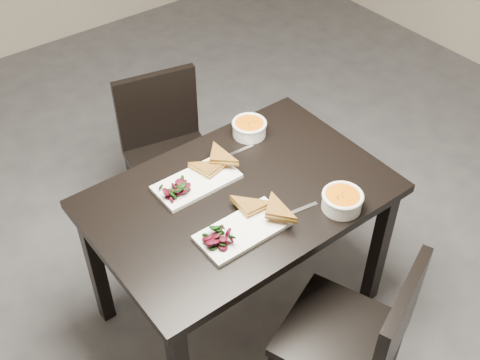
{
  "coord_description": "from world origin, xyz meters",
  "views": [
    {
      "loc": [
        -1.37,
        -1.85,
        2.41
      ],
      "look_at": [
        -0.3,
        -0.46,
        0.82
      ],
      "focal_mm": 44.67,
      "sensor_mm": 36.0,
      "label": 1
    }
  ],
  "objects_px": {
    "chair_far": "(167,146)",
    "soup_bowl_far": "(249,127)",
    "plate_far": "(197,182)",
    "table": "(240,210)",
    "soup_bowl_near": "(342,200)",
    "chair_near": "(361,337)",
    "plate_near": "(243,230)"
  },
  "relations": [
    {
      "from": "soup_bowl_near",
      "to": "chair_near",
      "type": "bearing_deg",
      "value": -120.36
    },
    {
      "from": "chair_near",
      "to": "chair_far",
      "type": "bearing_deg",
      "value": 66.98
    },
    {
      "from": "plate_far",
      "to": "soup_bowl_far",
      "type": "height_order",
      "value": "soup_bowl_far"
    },
    {
      "from": "plate_far",
      "to": "soup_bowl_far",
      "type": "relative_size",
      "value": 2.22
    },
    {
      "from": "plate_far",
      "to": "chair_near",
      "type": "bearing_deg",
      "value": -78.83
    },
    {
      "from": "plate_near",
      "to": "plate_far",
      "type": "bearing_deg",
      "value": 87.43
    },
    {
      "from": "soup_bowl_far",
      "to": "table",
      "type": "bearing_deg",
      "value": -133.67
    },
    {
      "from": "plate_near",
      "to": "soup_bowl_far",
      "type": "height_order",
      "value": "soup_bowl_far"
    },
    {
      "from": "plate_near",
      "to": "soup_bowl_near",
      "type": "xyz_separation_m",
      "value": [
        0.39,
        -0.13,
        0.03
      ]
    },
    {
      "from": "table",
      "to": "soup_bowl_far",
      "type": "height_order",
      "value": "soup_bowl_far"
    },
    {
      "from": "table",
      "to": "chair_near",
      "type": "bearing_deg",
      "value": -85.34
    },
    {
      "from": "table",
      "to": "soup_bowl_near",
      "type": "distance_m",
      "value": 0.43
    },
    {
      "from": "table",
      "to": "chair_near",
      "type": "xyz_separation_m",
      "value": [
        0.05,
        -0.67,
        -0.17
      ]
    },
    {
      "from": "table",
      "to": "chair_far",
      "type": "xyz_separation_m",
      "value": [
        0.09,
        0.72,
        -0.17
      ]
    },
    {
      "from": "plate_near",
      "to": "chair_near",
      "type": "bearing_deg",
      "value": -70.22
    },
    {
      "from": "table",
      "to": "chair_near",
      "type": "distance_m",
      "value": 0.69
    },
    {
      "from": "soup_bowl_near",
      "to": "soup_bowl_far",
      "type": "xyz_separation_m",
      "value": [
        0.0,
        0.59,
        -0.0
      ]
    },
    {
      "from": "chair_far",
      "to": "soup_bowl_far",
      "type": "xyz_separation_m",
      "value": [
        0.18,
        -0.44,
        0.31
      ]
    },
    {
      "from": "table",
      "to": "plate_far",
      "type": "bearing_deg",
      "value": 125.32
    },
    {
      "from": "table",
      "to": "soup_bowl_far",
      "type": "xyz_separation_m",
      "value": [
        0.27,
        0.28,
        0.14
      ]
    },
    {
      "from": "chair_far",
      "to": "soup_bowl_far",
      "type": "relative_size",
      "value": 5.43
    },
    {
      "from": "chair_near",
      "to": "plate_far",
      "type": "height_order",
      "value": "chair_near"
    },
    {
      "from": "table",
      "to": "plate_near",
      "type": "xyz_separation_m",
      "value": [
        -0.12,
        -0.18,
        0.11
      ]
    },
    {
      "from": "chair_far",
      "to": "soup_bowl_near",
      "type": "relative_size",
      "value": 5.2
    },
    {
      "from": "soup_bowl_far",
      "to": "chair_near",
      "type": "bearing_deg",
      "value": -102.62
    },
    {
      "from": "table",
      "to": "plate_far",
      "type": "relative_size",
      "value": 3.45
    },
    {
      "from": "plate_near",
      "to": "soup_bowl_far",
      "type": "relative_size",
      "value": 2.25
    },
    {
      "from": "soup_bowl_near",
      "to": "soup_bowl_far",
      "type": "bearing_deg",
      "value": 89.85
    },
    {
      "from": "chair_far",
      "to": "plate_near",
      "type": "distance_m",
      "value": 0.96
    },
    {
      "from": "soup_bowl_near",
      "to": "soup_bowl_far",
      "type": "distance_m",
      "value": 0.59
    },
    {
      "from": "chair_far",
      "to": "soup_bowl_near",
      "type": "distance_m",
      "value": 1.09
    },
    {
      "from": "chair_far",
      "to": "soup_bowl_near",
      "type": "height_order",
      "value": "chair_far"
    }
  ]
}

